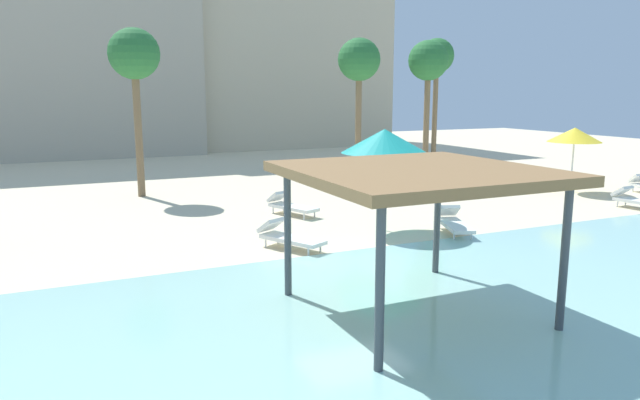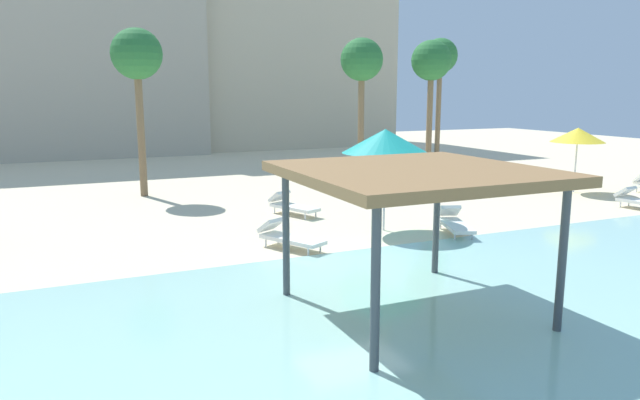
{
  "view_description": "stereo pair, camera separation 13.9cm",
  "coord_description": "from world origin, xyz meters",
  "px_view_note": "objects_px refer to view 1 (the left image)",
  "views": [
    {
      "loc": [
        -6.15,
        -11.13,
        3.98
      ],
      "look_at": [
        -0.11,
        2.0,
        1.3
      ],
      "focal_mm": 32.83,
      "sensor_mm": 36.0,
      "label": 1
    },
    {
      "loc": [
        -6.02,
        -11.19,
        3.98
      ],
      "look_at": [
        -0.11,
        2.0,
        1.3
      ],
      "focal_mm": 32.83,
      "sensor_mm": 36.0,
      "label": 2
    }
  ],
  "objects_px": {
    "palm_tree_2": "(428,64)",
    "palm_tree_3": "(134,58)",
    "beach_umbrella_teal_3": "(384,141)",
    "palm_tree_0": "(437,59)",
    "palm_tree_1": "(359,63)",
    "lounge_chair_6": "(453,222)",
    "shade_pavilion": "(417,177)",
    "lounge_chair_3": "(287,236)",
    "lounge_chair_0": "(637,199)",
    "lounge_chair_5": "(290,205)",
    "beach_umbrella_yellow_4": "(575,135)"
  },
  "relations": [
    {
      "from": "palm_tree_2",
      "to": "palm_tree_3",
      "type": "distance_m",
      "value": 13.5
    },
    {
      "from": "beach_umbrella_teal_3",
      "to": "palm_tree_0",
      "type": "distance_m",
      "value": 17.39
    },
    {
      "from": "palm_tree_3",
      "to": "palm_tree_1",
      "type": "bearing_deg",
      "value": 2.53
    },
    {
      "from": "lounge_chair_6",
      "to": "palm_tree_2",
      "type": "height_order",
      "value": "palm_tree_2"
    },
    {
      "from": "shade_pavilion",
      "to": "beach_umbrella_teal_3",
      "type": "distance_m",
      "value": 6.48
    },
    {
      "from": "lounge_chair_3",
      "to": "palm_tree_3",
      "type": "distance_m",
      "value": 10.92
    },
    {
      "from": "lounge_chair_3",
      "to": "palm_tree_3",
      "type": "relative_size",
      "value": 0.31
    },
    {
      "from": "lounge_chair_6",
      "to": "palm_tree_3",
      "type": "height_order",
      "value": "palm_tree_3"
    },
    {
      "from": "palm_tree_1",
      "to": "palm_tree_3",
      "type": "height_order",
      "value": "palm_tree_1"
    },
    {
      "from": "palm_tree_2",
      "to": "palm_tree_3",
      "type": "xyz_separation_m",
      "value": [
        -13.49,
        -0.54,
        -0.07
      ]
    },
    {
      "from": "palm_tree_2",
      "to": "palm_tree_3",
      "type": "bearing_deg",
      "value": -177.7
    },
    {
      "from": "shade_pavilion",
      "to": "beach_umbrella_teal_3",
      "type": "xyz_separation_m",
      "value": [
        2.83,
        5.83,
        0.1
      ]
    },
    {
      "from": "lounge_chair_0",
      "to": "lounge_chair_3",
      "type": "xyz_separation_m",
      "value": [
        -12.88,
        0.2,
        0.0
      ]
    },
    {
      "from": "lounge_chair_5",
      "to": "palm_tree_0",
      "type": "relative_size",
      "value": 0.29
    },
    {
      "from": "shade_pavilion",
      "to": "beach_umbrella_yellow_4",
      "type": "bearing_deg",
      "value": 32.66
    },
    {
      "from": "palm_tree_1",
      "to": "palm_tree_3",
      "type": "distance_m",
      "value": 9.71
    },
    {
      "from": "palm_tree_3",
      "to": "lounge_chair_3",
      "type": "bearing_deg",
      "value": -76.36
    },
    {
      "from": "lounge_chair_3",
      "to": "palm_tree_1",
      "type": "distance_m",
      "value": 13.31
    },
    {
      "from": "beach_umbrella_teal_3",
      "to": "lounge_chair_3",
      "type": "distance_m",
      "value": 4.05
    },
    {
      "from": "lounge_chair_0",
      "to": "shade_pavilion",
      "type": "bearing_deg",
      "value": -74.79
    },
    {
      "from": "shade_pavilion",
      "to": "palm_tree_0",
      "type": "distance_m",
      "value": 23.66
    },
    {
      "from": "beach_umbrella_yellow_4",
      "to": "palm_tree_0",
      "type": "relative_size",
      "value": 0.37
    },
    {
      "from": "palm_tree_0",
      "to": "shade_pavilion",
      "type": "bearing_deg",
      "value": -126.36
    },
    {
      "from": "lounge_chair_0",
      "to": "palm_tree_1",
      "type": "bearing_deg",
      "value": -157.9
    },
    {
      "from": "shade_pavilion",
      "to": "palm_tree_1",
      "type": "height_order",
      "value": "palm_tree_1"
    },
    {
      "from": "lounge_chair_3",
      "to": "palm_tree_2",
      "type": "height_order",
      "value": "palm_tree_2"
    },
    {
      "from": "beach_umbrella_teal_3",
      "to": "lounge_chair_6",
      "type": "height_order",
      "value": "beach_umbrella_teal_3"
    },
    {
      "from": "beach_umbrella_teal_3",
      "to": "lounge_chair_5",
      "type": "height_order",
      "value": "beach_umbrella_teal_3"
    },
    {
      "from": "lounge_chair_5",
      "to": "palm_tree_1",
      "type": "distance_m",
      "value": 9.68
    },
    {
      "from": "shade_pavilion",
      "to": "lounge_chair_6",
      "type": "bearing_deg",
      "value": 46.33
    },
    {
      "from": "palm_tree_0",
      "to": "palm_tree_2",
      "type": "xyz_separation_m",
      "value": [
        -3.15,
        -3.73,
        -0.46
      ]
    },
    {
      "from": "beach_umbrella_yellow_4",
      "to": "palm_tree_0",
      "type": "distance_m",
      "value": 11.01
    },
    {
      "from": "lounge_chair_0",
      "to": "beach_umbrella_yellow_4",
      "type": "bearing_deg",
      "value": 161.9
    },
    {
      "from": "lounge_chair_6",
      "to": "palm_tree_0",
      "type": "height_order",
      "value": "palm_tree_0"
    },
    {
      "from": "shade_pavilion",
      "to": "palm_tree_0",
      "type": "relative_size",
      "value": 0.61
    },
    {
      "from": "lounge_chair_0",
      "to": "lounge_chair_6",
      "type": "bearing_deg",
      "value": -94.7
    },
    {
      "from": "beach_umbrella_teal_3",
      "to": "lounge_chair_5",
      "type": "bearing_deg",
      "value": 117.47
    },
    {
      "from": "beach_umbrella_teal_3",
      "to": "palm_tree_1",
      "type": "bearing_deg",
      "value": 65.83
    },
    {
      "from": "palm_tree_3",
      "to": "lounge_chair_0",
      "type": "bearing_deg",
      "value": -32.55
    },
    {
      "from": "beach_umbrella_yellow_4",
      "to": "lounge_chair_3",
      "type": "height_order",
      "value": "beach_umbrella_yellow_4"
    },
    {
      "from": "palm_tree_0",
      "to": "palm_tree_3",
      "type": "distance_m",
      "value": 17.19
    },
    {
      "from": "beach_umbrella_teal_3",
      "to": "palm_tree_1",
      "type": "distance_m",
      "value": 10.42
    },
    {
      "from": "beach_umbrella_teal_3",
      "to": "palm_tree_0",
      "type": "bearing_deg",
      "value": 49.67
    },
    {
      "from": "palm_tree_2",
      "to": "lounge_chair_6",
      "type": "bearing_deg",
      "value": -120.95
    },
    {
      "from": "lounge_chair_5",
      "to": "beach_umbrella_teal_3",
      "type": "bearing_deg",
      "value": 5.15
    },
    {
      "from": "lounge_chair_6",
      "to": "shade_pavilion",
      "type": "bearing_deg",
      "value": -23.32
    },
    {
      "from": "beach_umbrella_teal_3",
      "to": "shade_pavilion",
      "type": "bearing_deg",
      "value": -115.85
    },
    {
      "from": "beach_umbrella_yellow_4",
      "to": "lounge_chair_5",
      "type": "bearing_deg",
      "value": 177.3
    },
    {
      "from": "lounge_chair_3",
      "to": "palm_tree_0",
      "type": "distance_m",
      "value": 20.6
    },
    {
      "from": "shade_pavilion",
      "to": "palm_tree_0",
      "type": "bearing_deg",
      "value": 53.64
    }
  ]
}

